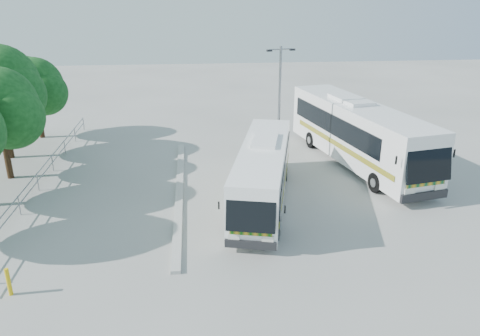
{
  "coord_description": "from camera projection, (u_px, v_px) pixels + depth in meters",
  "views": [
    {
      "loc": [
        -1.4,
        -21.63,
        10.3
      ],
      "look_at": [
        0.94,
        1.08,
        1.62
      ],
      "focal_mm": 35.0,
      "sensor_mm": 36.0,
      "label": 1
    }
  ],
  "objects": [
    {
      "name": "ground",
      "position": [
        224.0,
        206.0,
        23.91
      ],
      "size": [
        100.0,
        100.0,
        0.0
      ],
      "primitive_type": "plane",
      "color": "#A9A9A3",
      "rests_on": "ground"
    },
    {
      "name": "railing",
      "position": [
        42.0,
        171.0,
        26.4
      ],
      "size": [
        0.06,
        22.0,
        1.0
      ],
      "color": "gray",
      "rests_on": "ground"
    },
    {
      "name": "lamppost",
      "position": [
        279.0,
        102.0,
        28.18
      ],
      "size": [
        1.77,
        0.57,
        7.3
      ],
      "rotation": [
        0.0,
        0.0,
        0.23
      ],
      "color": "gray",
      "rests_on": "ground"
    },
    {
      "name": "coach_adjacent",
      "position": [
        358.0,
        132.0,
        28.99
      ],
      "size": [
        5.34,
        13.88,
        3.78
      ],
      "rotation": [
        0.0,
        0.0,
        0.2
      ],
      "color": "white",
      "rests_on": "ground"
    },
    {
      "name": "tree_far_e",
      "position": [
        36.0,
        86.0,
        33.68
      ],
      "size": [
        4.54,
        4.28,
        5.92
      ],
      "color": "#382314",
      "rests_on": "ground"
    },
    {
      "name": "tree_far_d",
      "position": [
        0.0,
        85.0,
        29.1
      ],
      "size": [
        5.62,
        5.3,
        7.33
      ],
      "color": "#382314",
      "rests_on": "ground"
    },
    {
      "name": "bollard",
      "position": [
        9.0,
        282.0,
        16.72
      ],
      "size": [
        0.18,
        0.18,
        1.08
      ],
      "primitive_type": "cylinder",
      "rotation": [
        0.0,
        0.0,
        0.18
      ],
      "color": "gold",
      "rests_on": "ground"
    },
    {
      "name": "kerb_divider",
      "position": [
        179.0,
        191.0,
        25.52
      ],
      "size": [
        0.4,
        16.0,
        0.15
      ],
      "primitive_type": "cube",
      "color": "#B2B2AD",
      "rests_on": "ground"
    },
    {
      "name": "coach_main",
      "position": [
        263.0,
        172.0,
        23.79
      ],
      "size": [
        4.67,
        11.01,
        3.0
      ],
      "rotation": [
        0.0,
        0.0,
        -0.24
      ],
      "color": "white",
      "rests_on": "ground"
    }
  ]
}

